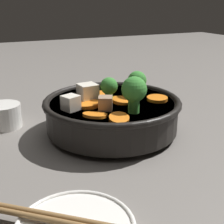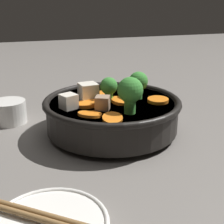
% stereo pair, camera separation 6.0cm
% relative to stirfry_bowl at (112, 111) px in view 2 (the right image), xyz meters
% --- Properties ---
extents(ground_plane, '(3.00, 3.00, 0.00)m').
position_rel_stirfry_bowl_xyz_m(ground_plane, '(0.00, -0.00, -0.05)').
color(ground_plane, slate).
extents(stirfry_bowl, '(0.26, 0.26, 0.13)m').
position_rel_stirfry_bowl_xyz_m(stirfry_bowl, '(0.00, 0.00, 0.00)').
color(stirfry_bowl, black).
rests_on(stirfry_bowl, ground_plane).
extents(tea_cup, '(0.07, 0.07, 0.05)m').
position_rel_stirfry_bowl_xyz_m(tea_cup, '(0.12, 0.19, -0.02)').
color(tea_cup, white).
rests_on(tea_cup, ground_plane).
extents(chopsticks_pair, '(0.15, 0.17, 0.01)m').
position_rel_stirfry_bowl_xyz_m(chopsticks_pair, '(-0.24, 0.16, -0.03)').
color(chopsticks_pair, olive).
rests_on(chopsticks_pair, side_saucer).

